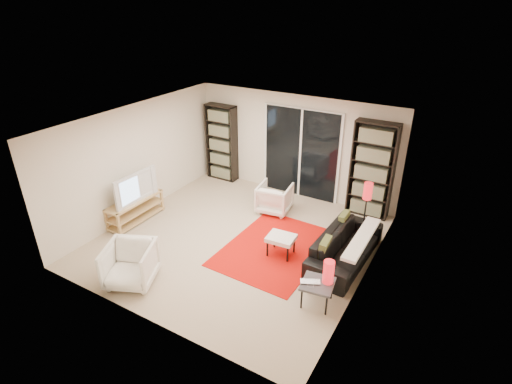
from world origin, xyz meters
TOP-DOWN VIEW (x-y plane):
  - floor at (0.00, 0.00)m, footprint 5.00×5.00m
  - wall_back at (0.00, 2.50)m, footprint 5.00×0.02m
  - wall_front at (0.00, -2.50)m, footprint 5.00×0.02m
  - wall_left at (-2.50, 0.00)m, footprint 0.02×5.00m
  - wall_right at (2.50, 0.00)m, footprint 0.02×5.00m
  - ceiling at (0.00, 0.00)m, footprint 5.00×5.00m
  - sliding_door at (0.20, 2.46)m, footprint 1.92×0.08m
  - bookshelf_left at (-1.95, 2.33)m, footprint 0.80×0.30m
  - bookshelf_right at (1.90, 2.33)m, footprint 0.90×0.30m
  - tv_stand at (-2.30, -0.44)m, footprint 0.43×1.33m
  - tv at (-2.28, -0.44)m, footprint 0.18×1.10m
  - rug at (0.79, 0.12)m, footprint 1.80×2.39m
  - sofa at (2.05, 0.42)m, footprint 0.86×2.02m
  - armchair_back at (0.07, 1.42)m, footprint 0.78×0.80m
  - armchair_front at (-0.85, -1.97)m, footprint 1.02×1.03m
  - ottoman at (0.96, -0.01)m, footprint 0.53×0.45m
  - side_table at (2.05, -0.89)m, footprint 0.55×0.55m
  - laptop at (1.96, -0.98)m, footprint 0.36×0.31m
  - table_lamp at (2.17, -0.79)m, footprint 0.17×0.17m
  - floor_lamp at (2.12, 1.28)m, footprint 0.19×0.19m

SIDE VIEW (x-z plane):
  - floor at x=0.00m, z-range 0.00..0.00m
  - rug at x=0.79m, z-range 0.00..0.01m
  - tv_stand at x=-2.30m, z-range 0.01..0.51m
  - sofa at x=2.05m, z-range 0.00..0.58m
  - armchair_back at x=0.07m, z-range 0.00..0.65m
  - ottoman at x=0.96m, z-range 0.14..0.54m
  - side_table at x=2.05m, z-range 0.16..0.56m
  - armchair_front at x=-0.85m, z-range 0.00..0.72m
  - laptop at x=1.96m, z-range 0.40..0.42m
  - table_lamp at x=2.17m, z-range 0.40..0.78m
  - tv at x=-2.28m, z-range 0.50..1.13m
  - floor_lamp at x=2.12m, z-range 0.31..1.54m
  - bookshelf_left at x=-1.95m, z-range 0.00..1.95m
  - sliding_door at x=0.20m, z-range -0.03..2.13m
  - bookshelf_right at x=1.90m, z-range 0.00..2.10m
  - wall_back at x=0.00m, z-range 0.00..2.40m
  - wall_front at x=0.00m, z-range 0.00..2.40m
  - wall_left at x=-2.50m, z-range 0.00..2.40m
  - wall_right at x=2.50m, z-range 0.00..2.40m
  - ceiling at x=0.00m, z-range 2.39..2.41m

